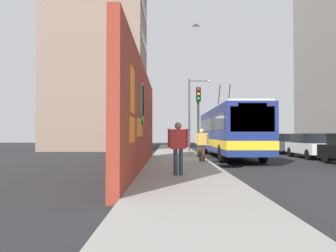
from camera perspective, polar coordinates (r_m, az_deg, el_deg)
The scene contains 13 objects.
ground_plane at distance 18.02m, azimuth 7.02°, elevation -6.36°, with size 80.00×80.00×0.00m, color #232326.
sidewalk_slab at distance 17.90m, azimuth 1.90°, elevation -6.16°, with size 48.00×3.20×0.15m, color gray.
graffiti_wall at distance 13.67m, azimuth -4.91°, elevation 1.35°, with size 13.58×0.32×4.42m.
building_far_left at distance 33.72m, azimuth -12.33°, elevation 14.47°, with size 8.13×9.15×21.57m.
city_bus at distance 21.33m, azimuth 10.80°, elevation -0.74°, with size 12.11×2.50×5.02m.
parked_car_white at distance 22.38m, azimuth 24.30°, elevation -3.15°, with size 4.24×1.85×1.58m.
parked_car_dark_gray at distance 27.42m, azimuth 19.65°, elevation -2.86°, with size 4.47×1.88×1.58m.
pedestrian_near_wall at distance 10.75m, azimuth 1.83°, elevation -3.17°, with size 0.24×0.71×1.79m.
pedestrian_at_curb at distance 16.39m, azimuth 6.12°, elevation -2.90°, with size 0.22×0.67×1.66m.
traffic_light at distance 19.37m, azimuth 5.46°, elevation 2.86°, with size 0.49×0.28×4.24m.
street_lamp at distance 26.56m, azimuth 4.32°, elevation 3.07°, with size 0.44×1.92×5.99m.
flying_pigeons at distance 22.18m, azimuth 4.98°, elevation 17.48°, with size 0.32×0.52×0.18m.
curbside_puddle at distance 15.55m, azimuth 10.39°, elevation -7.12°, with size 1.61×1.61×0.00m, color black.
Camera 1 is at (-17.83, 2.14, 1.53)m, focal length 33.98 mm.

